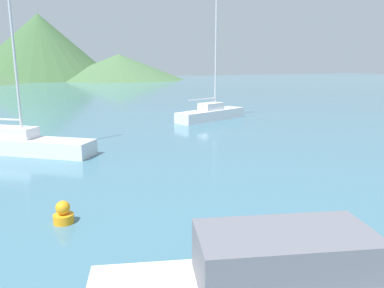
% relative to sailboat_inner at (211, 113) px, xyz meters
% --- Properties ---
extents(sailboat_inner, '(6.49, 3.67, 10.46)m').
position_rel_sailboat_inner_xyz_m(sailboat_inner, '(0.00, 0.00, 0.00)').
color(sailboat_inner, silver).
rests_on(sailboat_inner, ground_plane).
extents(sailboat_middle, '(7.64, 6.46, 10.36)m').
position_rel_sailboat_inner_xyz_m(sailboat_middle, '(-13.96, -5.62, -0.03)').
color(sailboat_middle, silver).
rests_on(sailboat_middle, ground_plane).
extents(buoy_marker, '(0.56, 0.56, 0.65)m').
position_rel_sailboat_inner_xyz_m(buoy_marker, '(-12.51, -15.48, -0.30)').
color(buoy_marker, orange).
rests_on(buoy_marker, ground_plane).
extents(hill_central, '(38.46, 38.46, 16.93)m').
position_rel_sailboat_inner_xyz_m(hill_central, '(-8.15, 83.69, 7.90)').
color(hill_central, '#3D6038').
rests_on(hill_central, ground_plane).
extents(hill_east, '(33.88, 33.88, 6.57)m').
position_rel_sailboat_inner_xyz_m(hill_east, '(10.33, 73.31, 2.72)').
color(hill_east, '#476B42').
rests_on(hill_east, ground_plane).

